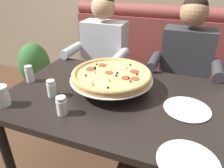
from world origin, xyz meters
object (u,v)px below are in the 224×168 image
object	(u,v)px
plate_near_right	(187,108)
shaker_parmesan	(30,75)
shaker_pepper_flakes	(52,89)
potted_plant	(35,68)
pizza	(111,75)
shaker_oregano	(62,107)
dining_table	(114,107)
booth_bench	(144,82)
drinking_glass	(2,97)
diner_right	(184,70)
diner_left	(100,58)
plate_near_left	(188,161)

from	to	relation	value
plate_near_right	shaker_parmesan	bearing A→B (deg)	-178.28
shaker_pepper_flakes	potted_plant	distance (m)	1.40
pizza	shaker_oregano	size ratio (longest dim) A/B	5.08
potted_plant	dining_table	bearing A→B (deg)	-31.57
booth_bench	potted_plant	size ratio (longest dim) A/B	2.37
dining_table	drinking_glass	xyz separation A→B (m)	(-0.54, -0.32, 0.14)
diner_right	booth_bench	bearing A→B (deg)	144.51
diner_left	diner_right	xyz separation A→B (m)	(0.75, 0.00, 0.00)
diner_left	shaker_parmesan	distance (m)	0.72
booth_bench	diner_right	distance (m)	0.55
shaker_oregano	plate_near_left	bearing A→B (deg)	-9.27
booth_bench	potted_plant	distance (m)	1.31
plate_near_right	drinking_glass	xyz separation A→B (m)	(-0.97, -0.32, 0.04)
dining_table	diner_right	xyz separation A→B (m)	(0.37, 0.64, 0.05)
shaker_pepper_flakes	plate_near_left	distance (m)	0.84
diner_right	shaker_oregano	world-z (taller)	diner_right
shaker_pepper_flakes	plate_near_right	distance (m)	0.79
dining_table	booth_bench	bearing A→B (deg)	90.00
pizza	shaker_oregano	world-z (taller)	pizza
shaker_pepper_flakes	plate_near_left	size ratio (longest dim) A/B	0.41
shaker_oregano	plate_near_right	distance (m)	0.68
pizza	shaker_pepper_flakes	xyz separation A→B (m)	(-0.31, -0.20, -0.06)
booth_bench	shaker_oregano	bearing A→B (deg)	-99.06
booth_bench	dining_table	bearing A→B (deg)	-90.00
booth_bench	shaker_parmesan	bearing A→B (deg)	-122.63
shaker_parmesan	shaker_pepper_flakes	world-z (taller)	shaker_parmesan
booth_bench	diner_left	bearing A→B (deg)	-144.51
pizza	drinking_glass	world-z (taller)	pizza
dining_table	shaker_oregano	distance (m)	0.36
diner_right	potted_plant	xyz separation A→B (m)	(-1.68, 0.16, -0.32)
diner_left	shaker_parmesan	size ratio (longest dim) A/B	11.34
shaker_parmesan	potted_plant	world-z (taller)	shaker_parmesan
plate_near_right	potted_plant	xyz separation A→B (m)	(-1.73, 0.80, -0.37)
diner_left	potted_plant	distance (m)	1.00
booth_bench	drinking_glass	size ratio (longest dim) A/B	14.15
plate_near_left	dining_table	bearing A→B (deg)	140.18
shaker_oregano	potted_plant	size ratio (longest dim) A/B	0.15
diner_right	pizza	xyz separation A→B (m)	(-0.41, -0.58, 0.14)
shaker_pepper_flakes	plate_near_left	bearing A→B (deg)	-16.75
diner_right	drinking_glass	distance (m)	1.34
diner_left	diner_right	bearing A→B (deg)	0.00
pizza	drinking_glass	xyz separation A→B (m)	(-0.50, -0.39, -0.05)
plate_near_right	potted_plant	distance (m)	1.95
diner_left	drinking_glass	xyz separation A→B (m)	(-0.17, -0.97, 0.09)
diner_right	plate_near_right	bearing A→B (deg)	-85.11
booth_bench	pizza	distance (m)	0.96
shaker_pepper_flakes	shaker_oregano	bearing A→B (deg)	-40.61
shaker_pepper_flakes	plate_near_right	size ratio (longest dim) A/B	0.40
diner_right	plate_near_left	world-z (taller)	diner_right
shaker_pepper_flakes	drinking_glass	xyz separation A→B (m)	(-0.20, -0.18, 0.01)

